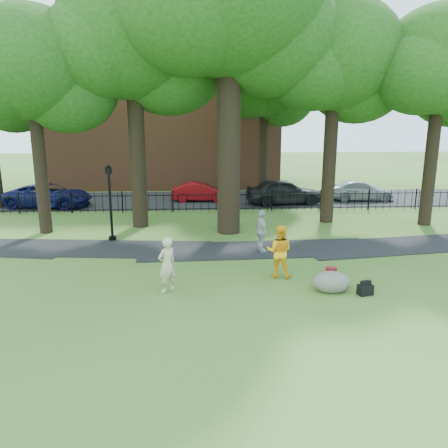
{
  "coord_description": "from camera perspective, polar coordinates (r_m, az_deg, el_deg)",
  "views": [
    {
      "loc": [
        -1.49,
        -13.87,
        5.45
      ],
      "look_at": [
        -0.53,
        2.0,
        1.62
      ],
      "focal_mm": 35.0,
      "sensor_mm": 36.0,
      "label": 1
    }
  ],
  "objects": [
    {
      "name": "lamppost",
      "position": [
        20.42,
        -14.61,
        2.55
      ],
      "size": [
        0.35,
        0.35,
        3.49
      ],
      "rotation": [
        0.0,
        0.0,
        -0.36
      ],
      "color": "black",
      "rests_on": "ground"
    },
    {
      "name": "boulder",
      "position": [
        14.7,
        13.89,
        -7.16
      ],
      "size": [
        1.37,
        1.14,
        0.71
      ],
      "primitive_type": "ellipsoid",
      "rotation": [
        0.0,
        0.0,
        -0.2
      ],
      "color": "#5D5B4E",
      "rests_on": "ground"
    },
    {
      "name": "pedestrian",
      "position": [
        18.25,
        4.95,
        -0.96
      ],
      "size": [
        0.66,
        1.12,
        1.8
      ],
      "primitive_type": "imported",
      "rotation": [
        0.0,
        0.0,
        1.79
      ],
      "color": "#ACACB1",
      "rests_on": "ground"
    },
    {
      "name": "brick_building",
      "position": [
        37.96,
        -7.48,
        14.26
      ],
      "size": [
        18.0,
        8.0,
        12.0
      ],
      "primitive_type": "cube",
      "color": "brown",
      "rests_on": "ground"
    },
    {
      "name": "ground",
      "position": [
        14.98,
        2.5,
        -7.81
      ],
      "size": [
        120.0,
        120.0,
        0.0
      ],
      "primitive_type": "plane",
      "color": "#395A1F",
      "rests_on": "ground"
    },
    {
      "name": "woman",
      "position": [
        14.16,
        -7.45,
        -5.3
      ],
      "size": [
        0.79,
        0.76,
        1.81
      ],
      "primitive_type": "imported",
      "rotation": [
        0.0,
        0.0,
        3.84
      ],
      "color": "#CEB88E",
      "rests_on": "ground"
    },
    {
      "name": "tree_row",
      "position": [
        22.53,
        1.78,
        20.42
      ],
      "size": [
        26.82,
        7.96,
        12.42
      ],
      "color": "black",
      "rests_on": "ground"
    },
    {
      "name": "silver_car",
      "position": [
        31.54,
        17.35,
        4.19
      ],
      "size": [
        4.6,
        1.96,
        1.32
      ],
      "primitive_type": "imported",
      "rotation": [
        0.0,
        0.0,
        1.55
      ],
      "color": "#9FA2A8",
      "rests_on": "ground"
    },
    {
      "name": "street",
      "position": [
        30.4,
        -0.6,
        3.21
      ],
      "size": [
        80.0,
        7.0,
        0.02
      ],
      "primitive_type": "cube",
      "color": "black",
      "rests_on": "ground"
    },
    {
      "name": "iron_fence",
      "position": [
        26.37,
        -0.16,
        2.94
      ],
      "size": [
        44.0,
        0.04,
        1.2
      ],
      "color": "black",
      "rests_on": "ground"
    },
    {
      "name": "grey_car",
      "position": [
        28.96,
        7.79,
        4.24
      ],
      "size": [
        5.06,
        2.39,
        1.67
      ],
      "primitive_type": "imported",
      "rotation": [
        0.0,
        0.0,
        1.66
      ],
      "color": "black",
      "rests_on": "ground"
    },
    {
      "name": "man",
      "position": [
        15.44,
        7.22,
        -3.56
      ],
      "size": [
        1.08,
        0.95,
        1.88
      ],
      "primitive_type": "imported",
      "rotation": [
        0.0,
        0.0,
        2.85
      ],
      "color": "#FFA715",
      "rests_on": "ground"
    },
    {
      "name": "backpack",
      "position": [
        14.72,
        17.97,
        -8.17
      ],
      "size": [
        0.51,
        0.38,
        0.34
      ],
      "primitive_type": "cube",
      "rotation": [
        0.0,
        0.0,
        0.24
      ],
      "color": "black",
      "rests_on": "ground"
    },
    {
      "name": "navy_van",
      "position": [
        29.87,
        -21.93,
        3.48
      ],
      "size": [
        5.6,
        3.15,
        1.48
      ],
      "primitive_type": "imported",
      "rotation": [
        0.0,
        0.0,
        1.43
      ],
      "color": "#0E1247",
      "rests_on": "ground"
    },
    {
      "name": "red_bag",
      "position": [
        16.24,
        13.81,
        -5.98
      ],
      "size": [
        0.45,
        0.35,
        0.27
      ],
      "primitive_type": "cube",
      "rotation": [
        0.0,
        0.0,
        -0.28
      ],
      "color": "maroon",
      "rests_on": "ground"
    },
    {
      "name": "big_tree",
      "position": [
        21.55,
        1.04,
        26.11
      ],
      "size": [
        10.08,
        8.61,
        14.37
      ],
      "color": "black",
      "rests_on": "ground"
    },
    {
      "name": "red_sedan",
      "position": [
        29.77,
        -3.08,
        4.22
      ],
      "size": [
        3.93,
        1.49,
        1.28
      ],
      "primitive_type": "imported",
      "rotation": [
        0.0,
        0.0,
        1.54
      ],
      "color": "maroon",
      "rests_on": "ground"
    },
    {
      "name": "footpath",
      "position": [
        18.76,
        4.32,
        -3.4
      ],
      "size": [
        36.07,
        3.85,
        0.03
      ],
      "primitive_type": "cube",
      "rotation": [
        0.0,
        0.0,
        0.03
      ],
      "color": "black",
      "rests_on": "ground"
    }
  ]
}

